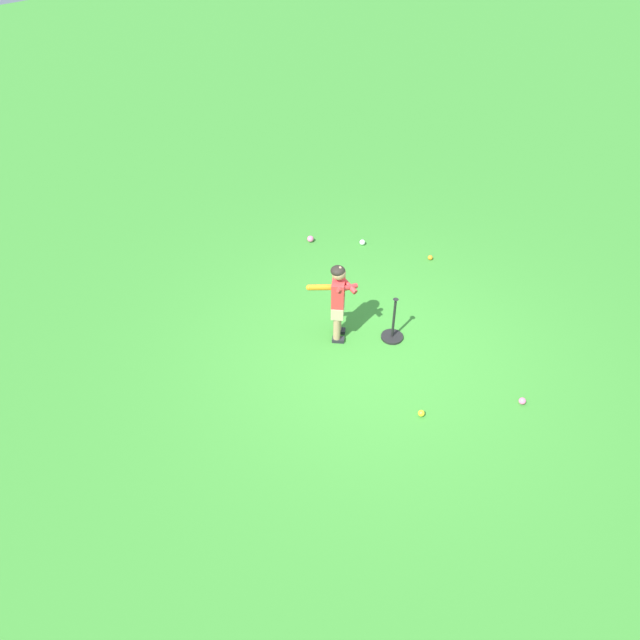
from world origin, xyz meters
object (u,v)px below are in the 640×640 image
child_batter (338,296)px  play_ball_far_left (522,401)px  play_ball_near_batter (421,413)px  play_ball_center_lawn (310,239)px  batting_tee (393,331)px  play_ball_midfield (362,242)px  play_ball_behind_batter (430,258)px

child_batter → play_ball_far_left: size_ratio=13.33×
child_batter → play_ball_near_batter: 1.70m
child_batter → play_ball_far_left: child_batter is taller
child_batter → play_ball_center_lawn: child_batter is taller
child_batter → play_ball_center_lawn: (1.84, -1.25, -0.60)m
play_ball_far_left → batting_tee: (1.74, 0.23, 0.06)m
play_ball_midfield → play_ball_behind_batter: 1.06m
child_batter → play_ball_midfield: child_batter is taller
play_ball_behind_batter → play_ball_midfield: bearing=24.5°
play_ball_near_batter → batting_tee: bearing=-34.3°
play_ball_center_lawn → play_ball_near_batter: play_ball_center_lawn is taller
play_ball_center_lawn → play_ball_far_left: play_ball_center_lawn is taller
play_ball_midfield → play_ball_center_lawn: bearing=40.4°
batting_tee → play_ball_center_lawn: bearing=-17.9°
play_ball_center_lawn → play_ball_behind_batter: bearing=-148.7°
play_ball_near_batter → play_ball_far_left: bearing=-124.7°
play_ball_center_lawn → play_ball_midfield: play_ball_center_lawn is taller
play_ball_far_left → play_ball_midfield: play_ball_midfield is taller
play_ball_midfield → child_batter: bearing=125.0°
play_ball_far_left → play_ball_midfield: size_ratio=0.95×
child_batter → batting_tee: 0.89m
play_ball_near_batter → play_ball_midfield: bearing=-35.6°
play_ball_midfield → batting_tee: (-1.73, 1.27, 0.06)m
play_ball_center_lawn → play_ball_behind_batter: play_ball_center_lawn is taller
batting_tee → play_ball_midfield: bearing=-36.4°
play_ball_near_batter → play_ball_behind_batter: bearing=-53.1°
child_batter → play_ball_behind_batter: 2.31m
play_ball_far_left → batting_tee: batting_tee is taller
child_batter → play_ball_midfield: bearing=-55.0°
play_ball_center_lawn → play_ball_midfield: size_ratio=1.17×
play_ball_center_lawn → play_ball_far_left: (-4.08, 0.53, -0.01)m
play_ball_behind_batter → play_ball_center_lawn: bearing=31.3°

